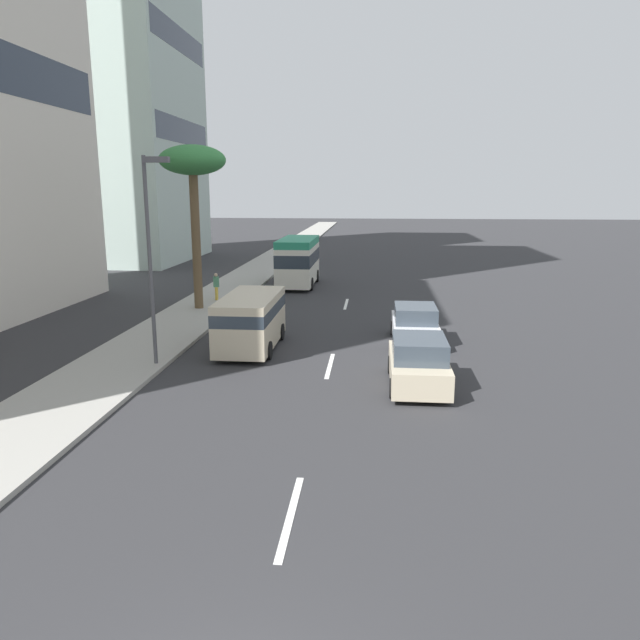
% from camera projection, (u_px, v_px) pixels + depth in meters
% --- Properties ---
extents(ground_plane, '(198.00, 198.00, 0.00)m').
position_uv_depth(ground_plane, '(349.00, 294.00, 37.29)').
color(ground_plane, '#2D2D30').
extents(sidewalk_right, '(162.00, 3.60, 0.15)m').
position_uv_depth(sidewalk_right, '(228.00, 291.00, 37.98)').
color(sidewalk_right, '#9E9B93').
rests_on(sidewalk_right, ground_plane).
extents(lane_stripe_near, '(3.20, 0.16, 0.01)m').
position_uv_depth(lane_stripe_near, '(290.00, 516.00, 11.91)').
color(lane_stripe_near, silver).
rests_on(lane_stripe_near, ground_plane).
extents(lane_stripe_mid, '(3.20, 0.16, 0.01)m').
position_uv_depth(lane_stripe_mid, '(330.00, 366.00, 22.04)').
color(lane_stripe_mid, silver).
rests_on(lane_stripe_mid, ground_plane).
extents(lane_stripe_far, '(3.20, 0.16, 0.01)m').
position_uv_depth(lane_stripe_far, '(346.00, 304.00, 33.90)').
color(lane_stripe_far, silver).
rests_on(lane_stripe_far, ground_plane).
extents(minibus_lead, '(6.40, 2.42, 3.22)m').
position_uv_depth(minibus_lead, '(298.00, 260.00, 40.05)').
color(minibus_lead, silver).
rests_on(minibus_lead, ground_plane).
extents(van_second, '(5.16, 2.21, 2.23)m').
position_uv_depth(van_second, '(251.00, 318.00, 24.18)').
color(van_second, beige).
rests_on(van_second, ground_plane).
extents(car_third, '(4.10, 1.93, 1.65)m').
position_uv_depth(car_third, '(415.00, 325.00, 25.18)').
color(car_third, silver).
rests_on(car_third, ground_plane).
extents(car_fourth, '(4.16, 1.94, 1.71)m').
position_uv_depth(car_fourth, '(418.00, 363.00, 19.60)').
color(car_fourth, beige).
rests_on(car_fourth, ground_plane).
extents(pedestrian_near_lamp, '(0.32, 0.38, 1.56)m').
position_uv_depth(pedestrian_near_lamp, '(216.00, 285.00, 34.24)').
color(pedestrian_near_lamp, gold).
rests_on(pedestrian_near_lamp, sidewalk_right).
extents(palm_tree, '(3.43, 3.43, 8.55)m').
position_uv_depth(palm_tree, '(193.00, 167.00, 30.49)').
color(palm_tree, brown).
rests_on(palm_tree, sidewalk_right).
extents(street_lamp, '(0.24, 0.97, 7.45)m').
position_uv_depth(street_lamp, '(151.00, 240.00, 20.89)').
color(street_lamp, '#4C4C51').
rests_on(street_lamp, sidewalk_right).
extents(office_tower_far, '(15.07, 11.82, 42.51)m').
position_uv_depth(office_tower_far, '(112.00, 14.00, 50.91)').
color(office_tower_far, '#B2C6BC').
rests_on(office_tower_far, ground_plane).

